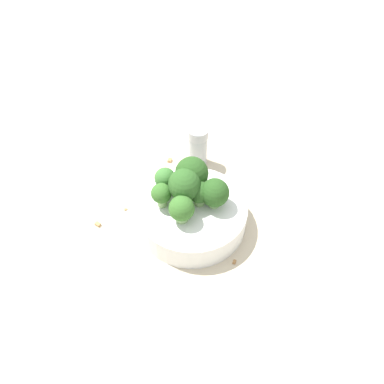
% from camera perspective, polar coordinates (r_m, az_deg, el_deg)
% --- Properties ---
extents(ground_plane, '(3.00, 3.00, 0.00)m').
position_cam_1_polar(ground_plane, '(0.65, 0.00, -4.71)').
color(ground_plane, beige).
extents(bowl, '(0.18, 0.18, 0.05)m').
position_cam_1_polar(bowl, '(0.63, 0.00, -3.44)').
color(bowl, white).
rests_on(bowl, ground_plane).
extents(broccoli_floret_0, '(0.05, 0.05, 0.07)m').
position_cam_1_polar(broccoli_floret_0, '(0.59, -1.16, 1.04)').
color(broccoli_floret_0, '#7A9E5B').
rests_on(broccoli_floret_0, bowl).
extents(broccoli_floret_1, '(0.05, 0.05, 0.05)m').
position_cam_1_polar(broccoli_floret_1, '(0.59, 3.47, -0.18)').
color(broccoli_floret_1, '#8EB770').
rests_on(broccoli_floret_1, bowl).
extents(broccoli_floret_2, '(0.03, 0.03, 0.05)m').
position_cam_1_polar(broccoli_floret_2, '(0.59, -4.69, -0.33)').
color(broccoli_floret_2, '#84AD66').
rests_on(broccoli_floret_2, bowl).
extents(broccoli_floret_3, '(0.06, 0.06, 0.07)m').
position_cam_1_polar(broccoli_floret_3, '(0.61, -0.04, 2.84)').
color(broccoli_floret_3, '#7A9E5B').
rests_on(broccoli_floret_3, bowl).
extents(broccoli_floret_4, '(0.04, 0.04, 0.05)m').
position_cam_1_polar(broccoli_floret_4, '(0.60, 1.17, -0.15)').
color(broccoli_floret_4, '#84AD66').
rests_on(broccoli_floret_4, bowl).
extents(broccoli_floret_5, '(0.04, 0.04, 0.05)m').
position_cam_1_polar(broccoli_floret_5, '(0.57, -1.60, -2.63)').
color(broccoli_floret_5, '#8EB770').
rests_on(broccoli_floret_5, bowl).
extents(broccoli_floret_6, '(0.04, 0.04, 0.05)m').
position_cam_1_polar(broccoli_floret_6, '(0.61, -4.11, 2.02)').
color(broccoli_floret_6, '#7A9E5B').
rests_on(broccoli_floret_6, bowl).
extents(pepper_shaker, '(0.04, 0.04, 0.08)m').
position_cam_1_polar(pepper_shaker, '(0.72, 0.91, 6.93)').
color(pepper_shaker, '#B2B7BC').
rests_on(pepper_shaker, ground_plane).
extents(almond_crumb_0, '(0.01, 0.01, 0.01)m').
position_cam_1_polar(almond_crumb_0, '(0.75, -3.42, 4.98)').
color(almond_crumb_0, '#AD7F4C').
rests_on(almond_crumb_0, ground_plane).
extents(almond_crumb_1, '(0.01, 0.01, 0.01)m').
position_cam_1_polar(almond_crumb_1, '(0.60, 6.50, -10.44)').
color(almond_crumb_1, olive).
rests_on(almond_crumb_1, ground_plane).
extents(almond_crumb_2, '(0.01, 0.01, 0.01)m').
position_cam_1_polar(almond_crumb_2, '(0.67, -10.13, -2.55)').
color(almond_crumb_2, tan).
rests_on(almond_crumb_2, ground_plane).
extents(almond_crumb_3, '(0.01, 0.01, 0.01)m').
position_cam_1_polar(almond_crumb_3, '(0.66, -14.19, -4.68)').
color(almond_crumb_3, '#AD7F4C').
rests_on(almond_crumb_3, ground_plane).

